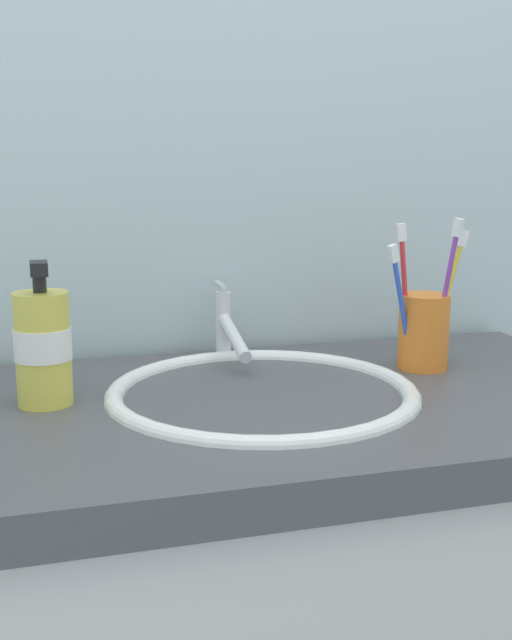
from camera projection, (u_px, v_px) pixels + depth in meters
name	position (u px, v px, depth m)	size (l,w,h in m)	color
tiled_wall_back	(224.00, 125.00, 1.21)	(2.15, 0.04, 2.40)	silver
sink_basin	(262.00, 421.00, 1.02)	(0.40, 0.40, 0.11)	white
faucet	(228.00, 328.00, 1.17)	(0.02, 0.17, 0.11)	silver
toothbrush_cup	(424.00, 332.00, 1.12)	(0.07, 0.07, 0.11)	orange
toothbrush_blue	(401.00, 299.00, 1.09)	(0.06, 0.03, 0.18)	blue
toothbrush_yellow	(448.00, 289.00, 1.12)	(0.06, 0.01, 0.19)	yellow
toothbrush_purple	(447.00, 285.00, 1.09)	(0.03, 0.04, 0.21)	purple
toothbrush_red	(405.00, 287.00, 1.10)	(0.03, 0.01, 0.20)	red
soap_dispenser	(43.00, 346.00, 0.95)	(0.07, 0.07, 0.18)	#DBCC4C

